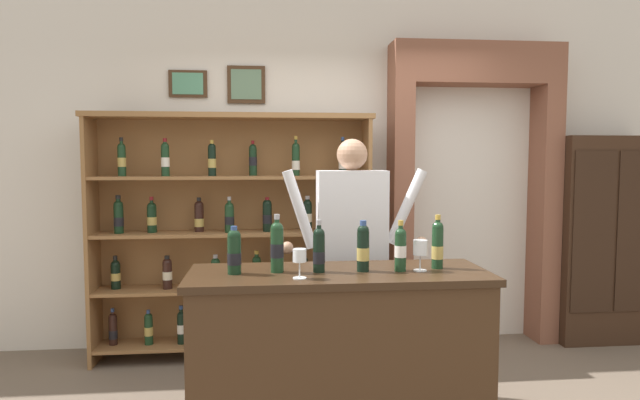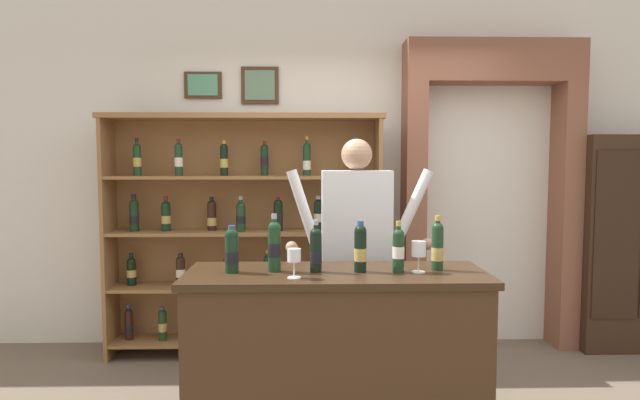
{
  "view_description": "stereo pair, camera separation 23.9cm",
  "coord_description": "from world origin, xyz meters",
  "px_view_note": "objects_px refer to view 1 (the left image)",
  "views": [
    {
      "loc": [
        -0.56,
        -2.9,
        1.59
      ],
      "look_at": [
        -0.25,
        0.21,
        1.36
      ],
      "focal_mm": 30.0,
      "sensor_mm": 36.0,
      "label": 1
    },
    {
      "loc": [
        -0.32,
        -2.91,
        1.59
      ],
      "look_at": [
        -0.25,
        0.21,
        1.36
      ],
      "focal_mm": 30.0,
      "sensor_mm": 36.0,
      "label": 2
    }
  ],
  "objects_px": {
    "wine_glass_right": "(420,249)",
    "tasting_bottle_vin_santo": "(234,251)",
    "tasting_bottle_prosecco": "(277,246)",
    "tasting_bottle_chianti": "(400,248)",
    "wine_glass_left": "(300,257)",
    "side_cabinet": "(601,239)",
    "wine_shelf": "(233,230)",
    "tasting_bottle_grappa": "(363,247)",
    "tasting_bottle_bianco": "(319,249)",
    "tasting_counter": "(339,357)",
    "tasting_bottle_rosso": "(437,244)",
    "shopkeeper": "(352,237)"
  },
  "relations": [
    {
      "from": "wine_glass_right",
      "to": "tasting_bottle_vin_santo",
      "type": "bearing_deg",
      "value": 178.68
    },
    {
      "from": "tasting_bottle_vin_santo",
      "to": "tasting_bottle_prosecco",
      "type": "height_order",
      "value": "tasting_bottle_prosecco"
    },
    {
      "from": "tasting_bottle_vin_santo",
      "to": "tasting_bottle_prosecco",
      "type": "bearing_deg",
      "value": 5.9
    },
    {
      "from": "tasting_bottle_vin_santo",
      "to": "tasting_bottle_chianti",
      "type": "height_order",
      "value": "tasting_bottle_chianti"
    },
    {
      "from": "tasting_bottle_chianti",
      "to": "wine_glass_right",
      "type": "height_order",
      "value": "tasting_bottle_chianti"
    },
    {
      "from": "wine_glass_left",
      "to": "side_cabinet",
      "type": "bearing_deg",
      "value": 30.85
    },
    {
      "from": "wine_shelf",
      "to": "tasting_bottle_grappa",
      "type": "distance_m",
      "value": 1.63
    },
    {
      "from": "tasting_bottle_prosecco",
      "to": "wine_shelf",
      "type": "bearing_deg",
      "value": 103.14
    },
    {
      "from": "wine_shelf",
      "to": "tasting_bottle_bianco",
      "type": "height_order",
      "value": "wine_shelf"
    },
    {
      "from": "side_cabinet",
      "to": "tasting_bottle_vin_santo",
      "type": "relative_size",
      "value": 6.88
    },
    {
      "from": "wine_shelf",
      "to": "tasting_bottle_chianti",
      "type": "distance_m",
      "value": 1.75
    },
    {
      "from": "wine_shelf",
      "to": "tasting_bottle_chianti",
      "type": "xyz_separation_m",
      "value": [
        1.01,
        -1.43,
        0.08
      ]
    },
    {
      "from": "tasting_counter",
      "to": "wine_glass_right",
      "type": "relative_size",
      "value": 9.58
    },
    {
      "from": "tasting_bottle_prosecco",
      "to": "tasting_bottle_rosso",
      "type": "xyz_separation_m",
      "value": [
        0.91,
        0.01,
        -0.01
      ]
    },
    {
      "from": "wine_glass_left",
      "to": "wine_glass_right",
      "type": "bearing_deg",
      "value": 10.29
    },
    {
      "from": "tasting_bottle_chianti",
      "to": "wine_glass_left",
      "type": "distance_m",
      "value": 0.58
    },
    {
      "from": "tasting_bottle_grappa",
      "to": "tasting_bottle_rosso",
      "type": "distance_m",
      "value": 0.44
    },
    {
      "from": "tasting_bottle_grappa",
      "to": "tasting_bottle_chianti",
      "type": "xyz_separation_m",
      "value": [
        0.21,
        -0.01,
        -0.01
      ]
    },
    {
      "from": "side_cabinet",
      "to": "tasting_bottle_vin_santo",
      "type": "bearing_deg",
      "value": -154.2
    },
    {
      "from": "tasting_bottle_bianco",
      "to": "tasting_bottle_grappa",
      "type": "xyz_separation_m",
      "value": [
        0.24,
        -0.01,
        0.01
      ]
    },
    {
      "from": "tasting_bottle_vin_santo",
      "to": "tasting_bottle_grappa",
      "type": "bearing_deg",
      "value": -0.2
    },
    {
      "from": "side_cabinet",
      "to": "tasting_bottle_prosecco",
      "type": "relative_size",
      "value": 5.6
    },
    {
      "from": "tasting_bottle_prosecco",
      "to": "tasting_bottle_chianti",
      "type": "height_order",
      "value": "tasting_bottle_prosecco"
    },
    {
      "from": "wine_shelf",
      "to": "tasting_counter",
      "type": "bearing_deg",
      "value": -64.64
    },
    {
      "from": "tasting_bottle_bianco",
      "to": "tasting_bottle_rosso",
      "type": "height_order",
      "value": "tasting_bottle_rosso"
    },
    {
      "from": "tasting_counter",
      "to": "tasting_bottle_grappa",
      "type": "xyz_separation_m",
      "value": [
        0.13,
        -0.01,
        0.62
      ]
    },
    {
      "from": "tasting_bottle_bianco",
      "to": "tasting_bottle_grappa",
      "type": "distance_m",
      "value": 0.24
    },
    {
      "from": "tasting_bottle_bianco",
      "to": "tasting_counter",
      "type": "bearing_deg",
      "value": 3.12
    },
    {
      "from": "tasting_bottle_prosecco",
      "to": "tasting_bottle_grappa",
      "type": "xyz_separation_m",
      "value": [
        0.47,
        -0.03,
        -0.01
      ]
    },
    {
      "from": "tasting_bottle_grappa",
      "to": "side_cabinet",
      "type": "bearing_deg",
      "value": 32.09
    },
    {
      "from": "wine_shelf",
      "to": "tasting_bottle_rosso",
      "type": "xyz_separation_m",
      "value": [
        1.23,
        -1.38,
        0.09
      ]
    },
    {
      "from": "shopkeeper",
      "to": "tasting_bottle_chianti",
      "type": "height_order",
      "value": "shopkeeper"
    },
    {
      "from": "tasting_bottle_grappa",
      "to": "wine_glass_right",
      "type": "height_order",
      "value": "tasting_bottle_grappa"
    },
    {
      "from": "tasting_bottle_bianco",
      "to": "wine_glass_right",
      "type": "bearing_deg",
      "value": -2.82
    },
    {
      "from": "side_cabinet",
      "to": "tasting_bottle_prosecco",
      "type": "xyz_separation_m",
      "value": [
        -2.86,
        -1.47,
        0.22
      ]
    },
    {
      "from": "wine_shelf",
      "to": "tasting_bottle_prosecco",
      "type": "distance_m",
      "value": 1.43
    },
    {
      "from": "shopkeeper",
      "to": "wine_glass_right",
      "type": "distance_m",
      "value": 0.68
    },
    {
      "from": "side_cabinet",
      "to": "wine_glass_left",
      "type": "xyz_separation_m",
      "value": [
        -2.75,
        -1.64,
        0.19
      ]
    },
    {
      "from": "side_cabinet",
      "to": "shopkeeper",
      "type": "bearing_deg",
      "value": -159.13
    },
    {
      "from": "wine_shelf",
      "to": "tasting_counter",
      "type": "xyz_separation_m",
      "value": [
        0.67,
        -1.4,
        -0.54
      ]
    },
    {
      "from": "wine_shelf",
      "to": "shopkeeper",
      "type": "bearing_deg",
      "value": -44.55
    },
    {
      "from": "shopkeeper",
      "to": "tasting_bottle_rosso",
      "type": "height_order",
      "value": "shopkeeper"
    },
    {
      "from": "tasting_counter",
      "to": "side_cabinet",
      "type": "bearing_deg",
      "value": 30.5
    },
    {
      "from": "tasting_bottle_prosecco",
      "to": "shopkeeper",
      "type": "bearing_deg",
      "value": 48.61
    },
    {
      "from": "wine_glass_left",
      "to": "wine_glass_right",
      "type": "distance_m",
      "value": 0.69
    },
    {
      "from": "tasting_counter",
      "to": "wine_glass_right",
      "type": "height_order",
      "value": "wine_glass_right"
    },
    {
      "from": "tasting_bottle_vin_santo",
      "to": "tasting_bottle_prosecco",
      "type": "distance_m",
      "value": 0.23
    },
    {
      "from": "wine_shelf",
      "to": "wine_glass_right",
      "type": "distance_m",
      "value": 1.82
    },
    {
      "from": "tasting_counter",
      "to": "tasting_bottle_prosecco",
      "type": "bearing_deg",
      "value": 177.69
    },
    {
      "from": "wine_shelf",
      "to": "wine_glass_right",
      "type": "relative_size",
      "value": 12.83
    }
  ]
}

